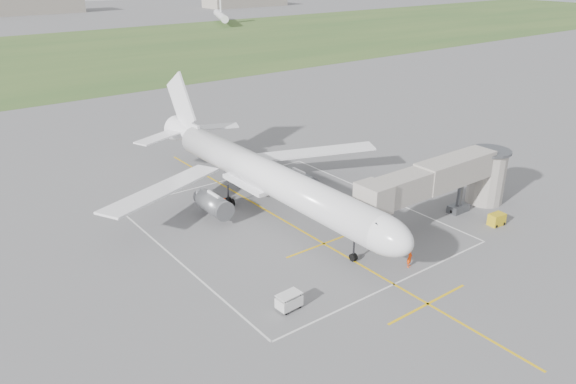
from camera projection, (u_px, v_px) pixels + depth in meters
ground at (269, 212)px, 66.78m from camera, size 700.00×700.00×0.00m
grass_strip at (9, 61)px, 162.26m from camera, size 700.00×120.00×0.02m
apron_markings at (300, 230)px, 62.50m from camera, size 28.20×60.00×0.01m
airliner at (265, 176)px, 65.62m from camera, size 38.93×46.75×13.52m
jet_bridge at (450, 179)px, 63.77m from camera, size 23.40×5.00×7.20m
gpu_unit at (497, 219)px, 63.35m from camera, size 1.93×1.46×1.37m
baggage_cart at (289, 301)px, 48.16m from camera, size 2.23×1.41×1.51m
ramp_worker_nose at (410, 258)px, 54.69m from camera, size 0.84×0.71×1.95m
ramp_worker_wing at (224, 205)px, 66.33m from camera, size 1.15×1.12×1.86m
distant_aircraft at (26, 31)px, 198.80m from camera, size 187.89×42.55×8.85m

